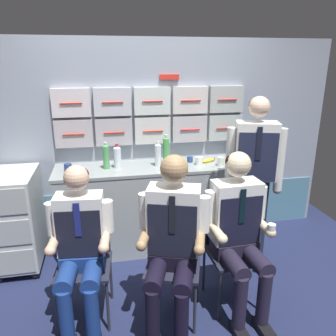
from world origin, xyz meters
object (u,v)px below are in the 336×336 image
object	(u,v)px
folding_chair_right	(175,249)
crew_member_right	(172,236)
folding_chair_by_counter	(229,239)
service_trolley	(17,217)
folding_chair_left	(85,250)
crew_member_standing	(254,171)
crew_member_left	(80,244)
crew_member_by_counter	(239,227)
paper_cup_blue	(68,167)
snack_banana	(208,160)
water_bottle_clear	(158,154)

from	to	relation	value
folding_chair_right	crew_member_right	bearing A→B (deg)	-108.93
folding_chair_right	folding_chair_by_counter	distance (m)	0.48
service_trolley	crew_member_right	xyz separation A→B (m)	(1.29, -1.03, 0.23)
folding_chair_left	crew_member_standing	world-z (taller)	crew_member_standing
crew_member_left	crew_member_by_counter	distance (m)	1.19
folding_chair_right	crew_member_by_counter	bearing A→B (deg)	-10.80
paper_cup_blue	snack_banana	xyz separation A→B (m)	(1.42, 0.00, -0.02)
crew_member_right	snack_banana	bearing A→B (deg)	61.16
paper_cup_blue	crew_member_standing	bearing A→B (deg)	-18.11
folding_chair_left	crew_member_by_counter	distance (m)	1.20
folding_chair_by_counter	service_trolley	bearing A→B (deg)	155.85
service_trolley	folding_chair_left	distance (m)	1.00
folding_chair_left	crew_member_standing	bearing A→B (deg)	11.88
snack_banana	folding_chair_left	bearing A→B (deg)	-145.44
snack_banana	folding_chair_by_counter	bearing A→B (deg)	-96.42
crew_member_left	folding_chair_right	distance (m)	0.72
crew_member_by_counter	crew_member_left	bearing A→B (deg)	177.50
crew_member_left	crew_member_by_counter	world-z (taller)	crew_member_by_counter
folding_chair_by_counter	snack_banana	bearing A→B (deg)	83.58
crew_member_right	paper_cup_blue	size ratio (longest dim) A/B	18.05
crew_member_left	folding_chair_right	xyz separation A→B (m)	(0.70, 0.04, -0.15)
water_bottle_clear	paper_cup_blue	world-z (taller)	water_bottle_clear
crew_member_right	crew_member_left	bearing A→B (deg)	170.52
crew_member_right	folding_chair_by_counter	world-z (taller)	crew_member_right
service_trolley	folding_chair_by_counter	world-z (taller)	service_trolley
water_bottle_clear	snack_banana	size ratio (longest dim) A/B	1.49
service_trolley	crew_member_right	bearing A→B (deg)	-38.63
crew_member_by_counter	folding_chair_by_counter	bearing A→B (deg)	92.57
folding_chair_by_counter	water_bottle_clear	bearing A→B (deg)	115.71
service_trolley	water_bottle_clear	xyz separation A→B (m)	(1.38, 0.09, 0.52)
folding_chair_left	folding_chair_right	distance (m)	0.70
crew_member_standing	snack_banana	bearing A→B (deg)	114.66
folding_chair_left	crew_member_left	distance (m)	0.22
service_trolley	crew_member_left	distance (m)	1.13
service_trolley	paper_cup_blue	bearing A→B (deg)	12.40
service_trolley	crew_member_standing	xyz separation A→B (m)	(2.17, -0.44, 0.46)
crew_member_right	crew_member_by_counter	distance (m)	0.54
crew_member_standing	snack_banana	size ratio (longest dim) A/B	9.52
service_trolley	crew_member_by_counter	bearing A→B (deg)	-28.11
folding_chair_right	crew_member_left	bearing A→B (deg)	-176.74
folding_chair_left	paper_cup_blue	bearing A→B (deg)	100.31
water_bottle_clear	paper_cup_blue	bearing A→B (deg)	178.91
service_trolley	snack_banana	bearing A→B (deg)	3.36
crew_member_standing	water_bottle_clear	world-z (taller)	crew_member_standing
crew_member_right	crew_member_standing	size ratio (longest dim) A/B	0.80
service_trolley	water_bottle_clear	bearing A→B (deg)	3.82
service_trolley	crew_member_standing	bearing A→B (deg)	-11.44
folding_chair_left	water_bottle_clear	distance (m)	1.22
folding_chair_right	snack_banana	world-z (taller)	snack_banana
paper_cup_blue	crew_member_left	bearing A→B (deg)	-82.17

